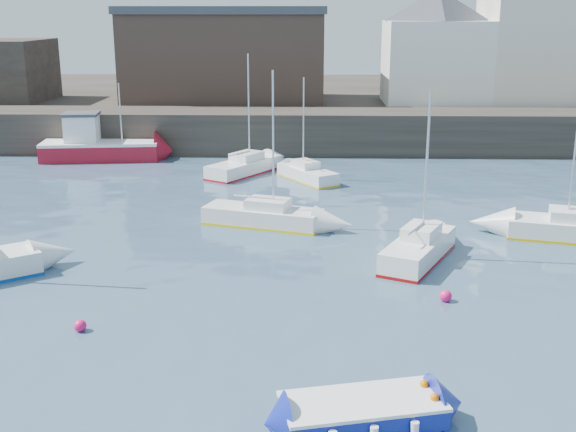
{
  "coord_description": "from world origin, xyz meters",
  "views": [
    {
      "loc": [
        0.85,
        -17.95,
        10.01
      ],
      "look_at": [
        0.0,
        12.0,
        1.5
      ],
      "focal_mm": 45.0,
      "sensor_mm": 36.0,
      "label": 1
    }
  ],
  "objects_px": {
    "buoy_mid": "(445,301)",
    "blue_dinghy": "(362,412)",
    "sailboat_c": "(419,248)",
    "buoy_near": "(81,331)",
    "fishing_boat": "(97,145)",
    "sailboat_b": "(263,216)",
    "sailboat_f": "(307,173)",
    "buoy_far": "(293,213)",
    "sailboat_h": "(244,166)"
  },
  "relations": [
    {
      "from": "blue_dinghy",
      "to": "sailboat_b",
      "type": "relative_size",
      "value": 0.58
    },
    {
      "from": "fishing_boat",
      "to": "sailboat_h",
      "type": "xyz_separation_m",
      "value": [
        10.73,
        -4.36,
        -0.53
      ]
    },
    {
      "from": "sailboat_h",
      "to": "buoy_mid",
      "type": "height_order",
      "value": "sailboat_h"
    },
    {
      "from": "sailboat_f",
      "to": "buoy_far",
      "type": "bearing_deg",
      "value": -95.19
    },
    {
      "from": "blue_dinghy",
      "to": "fishing_boat",
      "type": "relative_size",
      "value": 0.52
    },
    {
      "from": "sailboat_c",
      "to": "buoy_mid",
      "type": "bearing_deg",
      "value": -85.47
    },
    {
      "from": "buoy_near",
      "to": "buoy_far",
      "type": "relative_size",
      "value": 0.95
    },
    {
      "from": "blue_dinghy",
      "to": "buoy_mid",
      "type": "height_order",
      "value": "blue_dinghy"
    },
    {
      "from": "sailboat_b",
      "to": "buoy_mid",
      "type": "height_order",
      "value": "sailboat_b"
    },
    {
      "from": "blue_dinghy",
      "to": "buoy_near",
      "type": "xyz_separation_m",
      "value": [
        -8.76,
        5.39,
        -0.43
      ]
    },
    {
      "from": "sailboat_c",
      "to": "buoy_near",
      "type": "xyz_separation_m",
      "value": [
        -11.99,
        -7.22,
        -0.53
      ]
    },
    {
      "from": "sailboat_f",
      "to": "buoy_mid",
      "type": "bearing_deg",
      "value": -75.25
    },
    {
      "from": "buoy_near",
      "to": "fishing_boat",
      "type": "bearing_deg",
      "value": 104.81
    },
    {
      "from": "buoy_far",
      "to": "sailboat_f",
      "type": "bearing_deg",
      "value": 84.81
    },
    {
      "from": "buoy_mid",
      "to": "buoy_far",
      "type": "xyz_separation_m",
      "value": [
        -5.71,
        11.56,
        0.0
      ]
    },
    {
      "from": "fishing_boat",
      "to": "sailboat_b",
      "type": "bearing_deg",
      "value": -51.44
    },
    {
      "from": "buoy_near",
      "to": "buoy_mid",
      "type": "height_order",
      "value": "buoy_mid"
    },
    {
      "from": "sailboat_f",
      "to": "buoy_near",
      "type": "bearing_deg",
      "value": -108.42
    },
    {
      "from": "buoy_mid",
      "to": "buoy_far",
      "type": "height_order",
      "value": "buoy_mid"
    },
    {
      "from": "blue_dinghy",
      "to": "fishing_boat",
      "type": "distance_m",
      "value": 37.18
    },
    {
      "from": "blue_dinghy",
      "to": "buoy_far",
      "type": "height_order",
      "value": "blue_dinghy"
    },
    {
      "from": "buoy_mid",
      "to": "blue_dinghy",
      "type": "bearing_deg",
      "value": -113.42
    },
    {
      "from": "sailboat_f",
      "to": "blue_dinghy",
      "type": "bearing_deg",
      "value": -86.96
    },
    {
      "from": "fishing_boat",
      "to": "sailboat_c",
      "type": "relative_size",
      "value": 1.19
    },
    {
      "from": "fishing_boat",
      "to": "buoy_near",
      "type": "bearing_deg",
      "value": -75.19
    },
    {
      "from": "buoy_near",
      "to": "buoy_far",
      "type": "bearing_deg",
      "value": 65.32
    },
    {
      "from": "sailboat_b",
      "to": "sailboat_c",
      "type": "distance_m",
      "value": 8.43
    },
    {
      "from": "blue_dinghy",
      "to": "sailboat_h",
      "type": "distance_m",
      "value": 29.61
    },
    {
      "from": "buoy_mid",
      "to": "sailboat_f",
      "type": "bearing_deg",
      "value": 104.75
    },
    {
      "from": "fishing_boat",
      "to": "buoy_far",
      "type": "bearing_deg",
      "value": -44.19
    },
    {
      "from": "blue_dinghy",
      "to": "fishing_boat",
      "type": "bearing_deg",
      "value": 115.81
    },
    {
      "from": "fishing_boat",
      "to": "sailboat_h",
      "type": "distance_m",
      "value": 11.59
    },
    {
      "from": "sailboat_f",
      "to": "sailboat_h",
      "type": "height_order",
      "value": "sailboat_h"
    },
    {
      "from": "blue_dinghy",
      "to": "sailboat_f",
      "type": "distance_m",
      "value": 27.38
    },
    {
      "from": "sailboat_c",
      "to": "buoy_near",
      "type": "relative_size",
      "value": 17.04
    },
    {
      "from": "sailboat_b",
      "to": "buoy_mid",
      "type": "bearing_deg",
      "value": -52.75
    },
    {
      "from": "buoy_near",
      "to": "buoy_far",
      "type": "xyz_separation_m",
      "value": [
        6.63,
        14.42,
        0.0
      ]
    },
    {
      "from": "sailboat_b",
      "to": "sailboat_f",
      "type": "xyz_separation_m",
      "value": [
        2.1,
        9.72,
        -0.05
      ]
    },
    {
      "from": "buoy_near",
      "to": "sailboat_h",
      "type": "bearing_deg",
      "value": 82.08
    },
    {
      "from": "sailboat_b",
      "to": "sailboat_h",
      "type": "height_order",
      "value": "sailboat_h"
    },
    {
      "from": "sailboat_c",
      "to": "sailboat_h",
      "type": "height_order",
      "value": "sailboat_h"
    },
    {
      "from": "sailboat_h",
      "to": "buoy_near",
      "type": "distance_m",
      "value": 23.95
    },
    {
      "from": "sailboat_b",
      "to": "sailboat_h",
      "type": "xyz_separation_m",
      "value": [
        -1.91,
        11.48,
        0.0
      ]
    },
    {
      "from": "sailboat_b",
      "to": "buoy_far",
      "type": "height_order",
      "value": "sailboat_b"
    },
    {
      "from": "fishing_boat",
      "to": "buoy_mid",
      "type": "xyz_separation_m",
      "value": [
        19.76,
        -25.22,
        -1.02
      ]
    },
    {
      "from": "buoy_mid",
      "to": "fishing_boat",
      "type": "bearing_deg",
      "value": 128.08
    },
    {
      "from": "blue_dinghy",
      "to": "buoy_mid",
      "type": "bearing_deg",
      "value": 66.58
    },
    {
      "from": "fishing_boat",
      "to": "buoy_far",
      "type": "distance_m",
      "value": 19.63
    },
    {
      "from": "sailboat_f",
      "to": "sailboat_b",
      "type": "bearing_deg",
      "value": -102.21
    },
    {
      "from": "sailboat_c",
      "to": "sailboat_h",
      "type": "xyz_separation_m",
      "value": [
        -8.69,
        16.49,
        -0.04
      ]
    }
  ]
}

